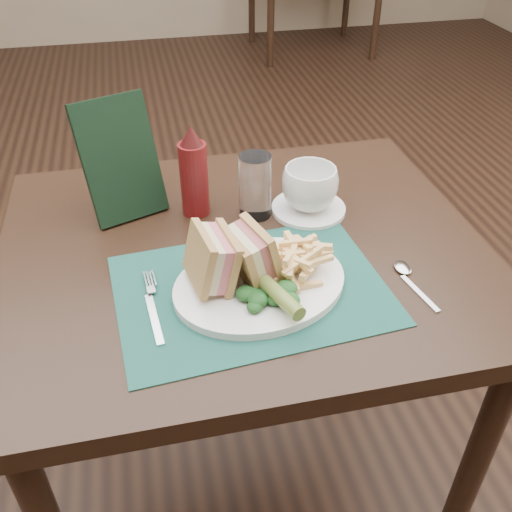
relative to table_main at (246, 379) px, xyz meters
The scene contains 17 objects.
floor 0.62m from the table_main, 90.00° to the left, with size 7.00×7.00×0.00m, color black.
wall_back 4.02m from the table_main, 90.00° to the left, with size 6.00×6.00×0.00m, color gray.
table_main is the anchor object (origin of this frame).
placemat 0.40m from the table_main, 95.67° to the right, with size 0.45×0.32×0.00m, color #16483E.
plate 0.41m from the table_main, 88.89° to the right, with size 0.30×0.24×0.01m, color white, non-canonical shape.
sandwich_half_a 0.47m from the table_main, 128.37° to the right, with size 0.06×0.10×0.09m, color tan, non-canonical shape.
sandwich_half_b 0.46m from the table_main, 103.62° to the right, with size 0.06×0.10×0.09m, color tan, non-canonical shape.
kale_garnish 0.45m from the table_main, 89.09° to the right, with size 0.11×0.08×0.03m, color #163D19, non-canonical shape.
pickle_spear 0.46m from the table_main, 85.01° to the right, with size 0.02×0.02×0.12m, color #5A6F2A.
fries_pile 0.44m from the table_main, 59.08° to the right, with size 0.18×0.20×0.06m, color #F1C578, non-canonical shape.
fork 0.45m from the table_main, 141.80° to the right, with size 0.03×0.17×0.01m, color silver, non-canonical shape.
spoon 0.49m from the table_main, 33.90° to the right, with size 0.03×0.15×0.01m, color silver, non-canonical shape.
saucer 0.42m from the table_main, 30.35° to the left, with size 0.15×0.15×0.01m, color white.
coffee_cup 0.46m from the table_main, 30.35° to the left, with size 0.11×0.11×0.09m, color white.
drinking_glass 0.45m from the table_main, 66.13° to the left, with size 0.06×0.06×0.13m, color white.
ketchup_bottle 0.49m from the table_main, 117.57° to the left, with size 0.06×0.06×0.19m, color #580F10, non-canonical shape.
check_presenter 0.56m from the table_main, 140.67° to the left, with size 0.15×0.02×0.24m, color black.
Camera 1 is at (-0.16, -1.35, 1.38)m, focal length 40.00 mm.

